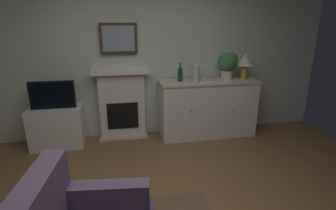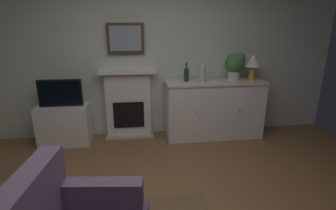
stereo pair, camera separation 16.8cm
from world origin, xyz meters
TOP-DOWN VIEW (x-y plane):
  - wall_rear at (0.00, 2.22)m, footprint 6.00×0.06m
  - fireplace_unit at (-0.37, 2.09)m, footprint 0.87×0.30m
  - framed_picture at (-0.37, 2.14)m, footprint 0.55×0.04m
  - sideboard_cabinet at (0.99, 1.92)m, footprint 1.55×0.49m
  - table_lamp at (1.57, 1.92)m, footprint 0.26×0.26m
  - wine_bottle at (0.54, 1.96)m, footprint 0.08×0.08m
  - wine_glass_left at (0.92, 1.91)m, footprint 0.07×0.07m
  - wine_glass_center at (1.03, 1.90)m, footprint 0.07×0.07m
  - vase_decorative at (0.77, 1.87)m, footprint 0.11×0.11m
  - tv_cabinet at (-1.34, 1.93)m, footprint 0.75×0.42m
  - tv_set at (-1.34, 1.91)m, footprint 0.62×0.07m
  - potted_plant_small at (1.31, 1.96)m, footprint 0.30×0.30m

SIDE VIEW (x-z plane):
  - tv_cabinet at x=-1.34m, z-range 0.00..0.61m
  - sideboard_cabinet at x=0.99m, z-range 0.00..0.92m
  - fireplace_unit at x=-0.37m, z-range 0.00..1.10m
  - tv_set at x=-1.34m, z-range 0.61..1.01m
  - wine_bottle at x=0.54m, z-range 0.88..1.17m
  - wine_glass_left at x=0.92m, z-range 0.96..1.12m
  - wine_glass_center at x=1.03m, z-range 0.96..1.12m
  - vase_decorative at x=0.77m, z-range 0.92..1.20m
  - potted_plant_small at x=1.31m, z-range 0.96..1.39m
  - table_lamp at x=1.57m, z-range 1.00..1.40m
  - wall_rear at x=0.00m, z-range 0.00..2.78m
  - framed_picture at x=-0.37m, z-range 1.34..1.79m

